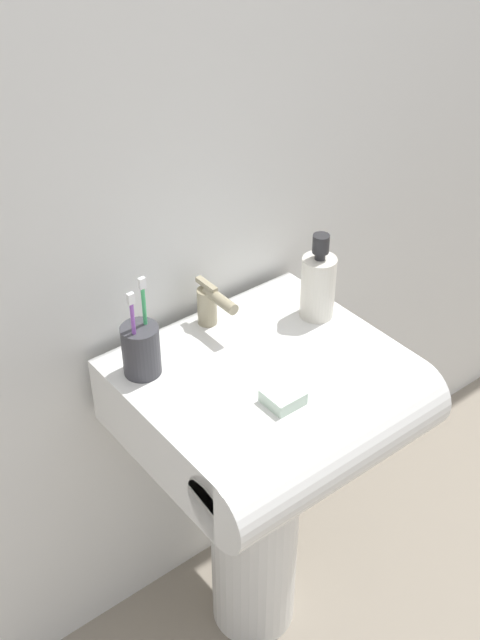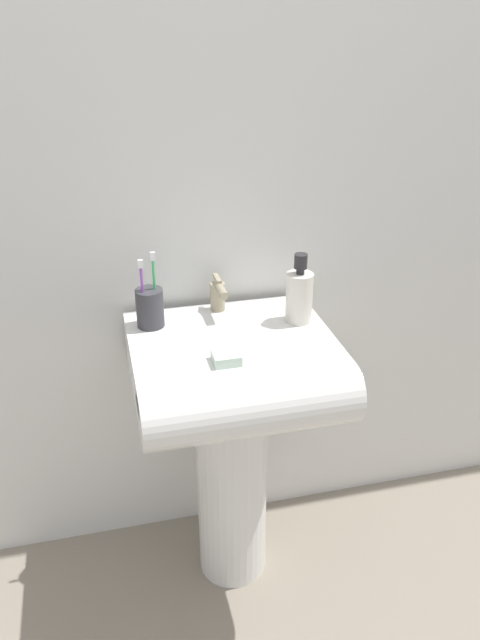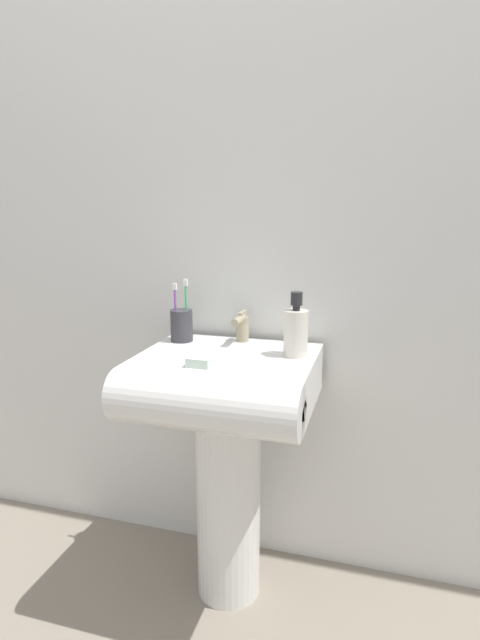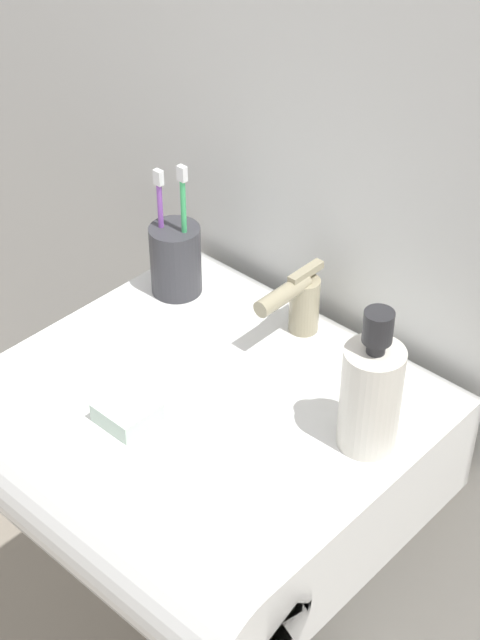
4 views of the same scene
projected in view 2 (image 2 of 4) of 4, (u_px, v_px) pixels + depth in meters
name	position (u px, v px, depth m)	size (l,w,h in m)	color
ground_plane	(233.00, 562.00, 1.84)	(6.00, 6.00, 0.00)	gray
wall_back	(208.00, 130.00, 1.50)	(5.00, 0.05, 2.40)	silver
sink_pedestal	(232.00, 481.00, 1.70)	(0.19, 0.19, 0.62)	white
sink_basin	(236.00, 372.00, 1.48)	(0.49, 0.45, 0.14)	white
faucet	(220.00, 294.00, 1.60)	(0.04, 0.11, 0.09)	tan
toothbrush_cup	(150.00, 307.00, 1.53)	(0.07, 0.07, 0.19)	#38383D
soap_bottle	(299.00, 295.00, 1.54)	(0.07, 0.07, 0.18)	silver
bar_soap	(226.00, 357.00, 1.38)	(0.06, 0.06, 0.02)	silver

